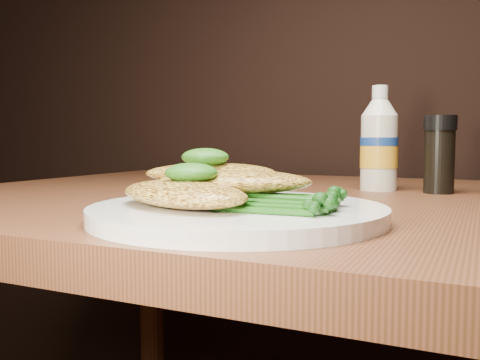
% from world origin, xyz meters
% --- Properties ---
extents(plate, '(0.29, 0.29, 0.01)m').
position_xyz_m(plate, '(-0.03, 0.80, 0.76)').
color(plate, white).
rests_on(plate, dining_table).
extents(chicken_front, '(0.18, 0.14, 0.03)m').
position_xyz_m(chicken_front, '(-0.07, 0.77, 0.78)').
color(chicken_front, '#EEBC4B').
rests_on(chicken_front, plate).
extents(chicken_mid, '(0.17, 0.12, 0.02)m').
position_xyz_m(chicken_mid, '(-0.04, 0.82, 0.79)').
color(chicken_mid, '#EEBC4B').
rests_on(chicken_mid, plate).
extents(chicken_back, '(0.16, 0.13, 0.02)m').
position_xyz_m(chicken_back, '(-0.08, 0.84, 0.79)').
color(chicken_back, '#EEBC4B').
rests_on(chicken_back, plate).
extents(pesto_front, '(0.06, 0.06, 0.02)m').
position_xyz_m(pesto_front, '(-0.07, 0.78, 0.80)').
color(pesto_front, '#0E3307').
rests_on(pesto_front, chicken_front).
extents(pesto_back, '(0.05, 0.05, 0.02)m').
position_xyz_m(pesto_back, '(-0.08, 0.83, 0.81)').
color(pesto_back, '#0E3307').
rests_on(pesto_back, chicken_back).
extents(broccolini_bundle, '(0.15, 0.12, 0.02)m').
position_xyz_m(broccolini_bundle, '(0.02, 0.80, 0.78)').
color(broccolini_bundle, '#1B5813').
rests_on(broccolini_bundle, plate).
extents(mayo_bottle, '(0.07, 0.07, 0.16)m').
position_xyz_m(mayo_bottle, '(0.04, 1.17, 0.83)').
color(mayo_bottle, beige).
rests_on(mayo_bottle, dining_table).
extents(pepper_grinder, '(0.06, 0.06, 0.11)m').
position_xyz_m(pepper_grinder, '(0.13, 1.16, 0.81)').
color(pepper_grinder, black).
rests_on(pepper_grinder, dining_table).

